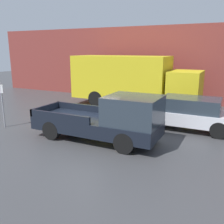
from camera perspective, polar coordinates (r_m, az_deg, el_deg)
name	(u,v)px	position (r m, az deg, el deg)	size (l,w,h in m)	color
ground_plane	(85,133)	(11.59, -6.19, -4.73)	(60.00, 60.00, 0.00)	#3D3D3F
building_wall	(147,64)	(18.98, 8.09, 10.85)	(28.00, 0.15, 5.38)	brown
pickup_truck	(108,120)	(10.21, -0.85, -1.75)	(5.42, 1.96, 2.00)	black
car	(188,113)	(12.42, 17.00, -0.20)	(4.78, 1.82, 1.54)	silver
delivery_truck	(131,79)	(16.69, 4.28, 7.47)	(8.36, 2.62, 3.31)	gold
parking_sign	(2,102)	(13.15, -23.77, 2.05)	(0.30, 0.07, 2.21)	gray
newspaper_box	(161,95)	(18.57, 11.12, 3.93)	(0.45, 0.40, 1.05)	gold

